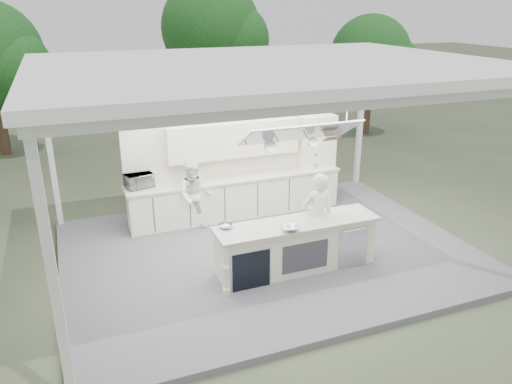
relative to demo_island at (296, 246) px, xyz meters
name	(u,v)px	position (x,y,z in m)	size (l,w,h in m)	color
ground	(268,254)	(-0.18, 0.91, -0.60)	(90.00, 90.00, 0.00)	#4C563B
stage_deck	(268,252)	(-0.18, 0.91, -0.54)	(8.00, 6.00, 0.12)	#58575C
tent	(270,70)	(-0.18, 0.90, 3.11)	(8.20, 6.20, 3.86)	white
demo_island	(296,246)	(0.00, 0.00, 0.00)	(3.10, 0.79, 0.95)	white
back_counter	(237,196)	(-0.18, 2.81, 0.00)	(5.08, 0.72, 0.95)	white
back_wall_unit	(251,152)	(0.27, 3.03, 0.98)	(5.05, 0.48, 2.25)	white
tree_cluster	(157,50)	(-0.34, 10.68, 2.69)	(19.55, 9.40, 5.85)	#493124
head_chef	(317,217)	(0.54, 0.21, 0.41)	(0.65, 0.42, 1.77)	white
sous_chef	(195,196)	(-1.27, 2.46, 0.29)	(0.75, 0.58, 1.54)	white
toaster_oven	(139,181)	(-2.37, 2.93, 0.63)	(0.57, 0.38, 0.31)	#AEAFB5
bowl_large	(290,228)	(-0.25, -0.24, 0.51)	(0.32, 0.32, 0.08)	silver
bowl_small	(226,226)	(-1.28, 0.26, 0.51)	(0.25, 0.25, 0.08)	#ADAEB3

